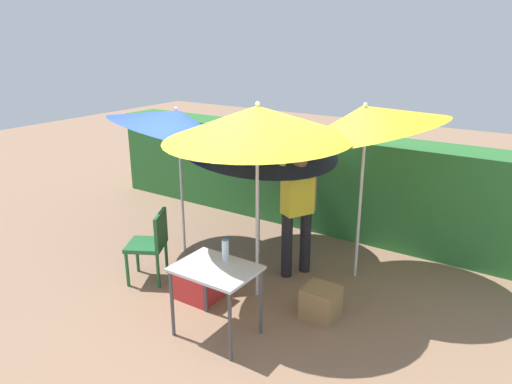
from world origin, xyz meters
TOP-DOWN VIEW (x-y plane):
  - ground_plane at (0.00, 0.00)m, footprint 24.00×24.00m
  - hedge_row at (0.00, 2.25)m, footprint 8.00×0.70m
  - umbrella_rainbow at (-0.28, 0.82)m, footprint 2.11×2.09m
  - umbrella_orange at (0.30, -0.13)m, footprint 2.03×2.03m
  - umbrella_yellow at (-1.25, 0.33)m, footprint 1.87×1.79m
  - umbrella_navy at (1.09, 0.91)m, footprint 1.85×1.82m
  - person_vendor at (0.42, 0.59)m, footprint 0.36×0.53m
  - chair_plastic at (-0.98, -0.53)m, footprint 0.60×0.60m
  - cooler_box at (-0.22, -0.56)m, footprint 0.46×0.38m
  - crate_cardboard at (1.13, -0.13)m, footprint 0.37×0.35m
  - folding_table at (0.39, -1.00)m, footprint 0.80×0.60m
  - bottle_water at (0.38, -0.83)m, footprint 0.07×0.07m

SIDE VIEW (x-z plane):
  - ground_plane at x=0.00m, z-range 0.00..0.00m
  - crate_cardboard at x=1.13m, z-range 0.00..0.34m
  - cooler_box at x=-0.22m, z-range 0.00..0.44m
  - chair_plastic at x=-0.98m, z-range 0.07..0.96m
  - folding_table at x=0.39m, z-range 0.29..1.04m
  - hedge_row at x=0.00m, z-range 0.00..1.49m
  - bottle_water at x=0.38m, z-range 0.75..0.99m
  - person_vendor at x=0.42m, z-range -0.01..1.87m
  - umbrella_rainbow at x=-0.28m, z-range 0.65..2.67m
  - umbrella_yellow at x=-1.25m, z-range 0.66..2.99m
  - umbrella_navy at x=1.09m, z-range 0.79..3.20m
  - umbrella_orange at x=0.30m, z-range 0.91..3.17m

